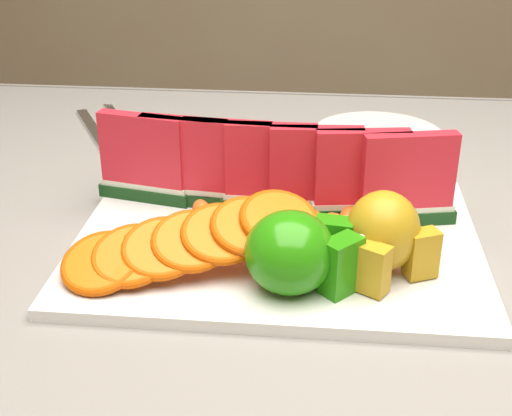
# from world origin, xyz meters

# --- Properties ---
(table) EXTENTS (1.40, 0.90, 0.75)m
(table) POSITION_xyz_m (0.00, 0.00, 0.65)
(table) COLOR #532B1B
(table) RESTS_ON ground
(tablecloth) EXTENTS (1.53, 1.03, 0.20)m
(tablecloth) POSITION_xyz_m (0.00, 0.00, 0.72)
(tablecloth) COLOR slate
(tablecloth) RESTS_ON table
(platter) EXTENTS (0.40, 0.30, 0.01)m
(platter) POSITION_xyz_m (-0.03, 0.00, 0.76)
(platter) COLOR silver
(platter) RESTS_ON tablecloth
(apple_cluster) EXTENTS (0.12, 0.10, 0.07)m
(apple_cluster) POSITION_xyz_m (-0.00, -0.09, 0.80)
(apple_cluster) COLOR #14850C
(apple_cluster) RESTS_ON platter
(pear_cluster) EXTENTS (0.09, 0.09, 0.08)m
(pear_cluster) POSITION_xyz_m (0.07, -0.06, 0.81)
(pear_cluster) COLOR gold
(pear_cluster) RESTS_ON platter
(side_plate) EXTENTS (0.19, 0.19, 0.01)m
(side_plate) POSITION_xyz_m (0.09, 0.32, 0.76)
(side_plate) COLOR silver
(side_plate) RESTS_ON tablecloth
(fork) EXTENTS (0.10, 0.19, 0.00)m
(fork) POSITION_xyz_m (-0.31, 0.32, 0.76)
(fork) COLOR silver
(fork) RESTS_ON tablecloth
(watermelon_row) EXTENTS (0.39, 0.07, 0.10)m
(watermelon_row) POSITION_xyz_m (-0.04, 0.06, 0.82)
(watermelon_row) COLOR #113C17
(watermelon_row) RESTS_ON platter
(orange_fan_front) EXTENTS (0.25, 0.14, 0.06)m
(orange_fan_front) POSITION_xyz_m (-0.10, -0.07, 0.80)
(orange_fan_front) COLOR red
(orange_fan_front) RESTS_ON platter
(orange_fan_back) EXTENTS (0.24, 0.11, 0.04)m
(orange_fan_back) POSITION_xyz_m (-0.06, 0.13, 0.79)
(orange_fan_back) COLOR red
(orange_fan_back) RESTS_ON platter
(tangerine_segments) EXTENTS (0.22, 0.07, 0.02)m
(tangerine_segments) POSITION_xyz_m (-0.02, 0.02, 0.78)
(tangerine_segments) COLOR #F95404
(tangerine_segments) RESTS_ON platter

